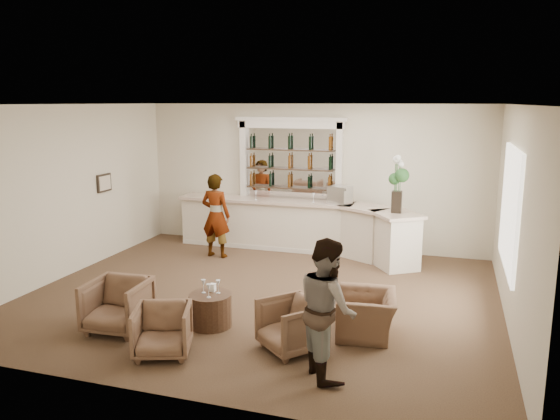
{
  "coord_description": "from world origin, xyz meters",
  "views": [
    {
      "loc": [
        3.07,
        -8.59,
        3.35
      ],
      "look_at": [
        0.05,
        0.9,
        1.36
      ],
      "focal_mm": 35.0,
      "sensor_mm": 36.0,
      "label": 1
    }
  ],
  "objects_px": {
    "sommelier": "(216,216)",
    "guest": "(327,308)",
    "espresso_machine": "(340,195)",
    "armchair_center": "(162,331)",
    "cocktail_table": "(210,310)",
    "armchair_right": "(292,325)",
    "armchair_far": "(366,314)",
    "armchair_left": "(118,305)",
    "flower_vase": "(398,181)",
    "bar_counter": "(299,226)"
  },
  "relations": [
    {
      "from": "armchair_left",
      "to": "armchair_center",
      "type": "bearing_deg",
      "value": -29.26
    },
    {
      "from": "sommelier",
      "to": "guest",
      "type": "relative_size",
      "value": 1.05
    },
    {
      "from": "guest",
      "to": "armchair_left",
      "type": "distance_m",
      "value": 3.3
    },
    {
      "from": "bar_counter",
      "to": "sommelier",
      "type": "height_order",
      "value": "sommelier"
    },
    {
      "from": "sommelier",
      "to": "armchair_left",
      "type": "bearing_deg",
      "value": 98.4
    },
    {
      "from": "armchair_left",
      "to": "armchair_right",
      "type": "height_order",
      "value": "armchair_left"
    },
    {
      "from": "bar_counter",
      "to": "armchair_right",
      "type": "xyz_separation_m",
      "value": [
        1.27,
        -4.9,
        -0.22
      ]
    },
    {
      "from": "espresso_machine",
      "to": "cocktail_table",
      "type": "bearing_deg",
      "value": -81.79
    },
    {
      "from": "espresso_machine",
      "to": "armchair_right",
      "type": "bearing_deg",
      "value": -64.65
    },
    {
      "from": "espresso_machine",
      "to": "armchair_center",
      "type": "bearing_deg",
      "value": -81.4
    },
    {
      "from": "cocktail_table",
      "to": "armchair_center",
      "type": "relative_size",
      "value": 0.86
    },
    {
      "from": "armchair_far",
      "to": "espresso_machine",
      "type": "bearing_deg",
      "value": -170.81
    },
    {
      "from": "espresso_machine",
      "to": "guest",
      "type": "bearing_deg",
      "value": -58.78
    },
    {
      "from": "armchair_far",
      "to": "armchair_right",
      "type": "bearing_deg",
      "value": -55.37
    },
    {
      "from": "armchair_far",
      "to": "espresso_machine",
      "type": "height_order",
      "value": "espresso_machine"
    },
    {
      "from": "sommelier",
      "to": "armchair_center",
      "type": "distance_m",
      "value": 4.78
    },
    {
      "from": "cocktail_table",
      "to": "sommelier",
      "type": "relative_size",
      "value": 0.35
    },
    {
      "from": "cocktail_table",
      "to": "espresso_machine",
      "type": "bearing_deg",
      "value": 77.0
    },
    {
      "from": "armchair_right",
      "to": "espresso_machine",
      "type": "xyz_separation_m",
      "value": [
        -0.36,
        4.94,
        0.98
      ]
    },
    {
      "from": "armchair_left",
      "to": "espresso_machine",
      "type": "bearing_deg",
      "value": 62.57
    },
    {
      "from": "armchair_far",
      "to": "armchair_left",
      "type": "bearing_deg",
      "value": -82.36
    },
    {
      "from": "sommelier",
      "to": "armchair_far",
      "type": "relative_size",
      "value": 1.91
    },
    {
      "from": "armchair_far",
      "to": "flower_vase",
      "type": "height_order",
      "value": "flower_vase"
    },
    {
      "from": "cocktail_table",
      "to": "armchair_left",
      "type": "relative_size",
      "value": 0.75
    },
    {
      "from": "armchair_left",
      "to": "armchair_right",
      "type": "xyz_separation_m",
      "value": [
        2.64,
        0.15,
        -0.04
      ]
    },
    {
      "from": "guest",
      "to": "armchair_center",
      "type": "relative_size",
      "value": 2.34
    },
    {
      "from": "armchair_center",
      "to": "sommelier",
      "type": "bearing_deg",
      "value": 85.26
    },
    {
      "from": "armchair_far",
      "to": "cocktail_table",
      "type": "bearing_deg",
      "value": -87.77
    },
    {
      "from": "guest",
      "to": "flower_vase",
      "type": "xyz_separation_m",
      "value": [
        0.32,
        4.85,
        0.92
      ]
    },
    {
      "from": "armchair_center",
      "to": "flower_vase",
      "type": "height_order",
      "value": "flower_vase"
    },
    {
      "from": "espresso_machine",
      "to": "sommelier",
      "type": "bearing_deg",
      "value": -136.81
    },
    {
      "from": "guest",
      "to": "armchair_left",
      "type": "relative_size",
      "value": 2.03
    },
    {
      "from": "sommelier",
      "to": "guest",
      "type": "xyz_separation_m",
      "value": [
        3.48,
        -4.44,
        -0.04
      ]
    },
    {
      "from": "guest",
      "to": "armchair_far",
      "type": "distance_m",
      "value": 1.48
    },
    {
      "from": "armchair_right",
      "to": "guest",
      "type": "bearing_deg",
      "value": 0.82
    },
    {
      "from": "bar_counter",
      "to": "cocktail_table",
      "type": "distance_m",
      "value": 4.5
    },
    {
      "from": "guest",
      "to": "armchair_left",
      "type": "height_order",
      "value": "guest"
    },
    {
      "from": "espresso_machine",
      "to": "flower_vase",
      "type": "relative_size",
      "value": 0.39
    },
    {
      "from": "bar_counter",
      "to": "espresso_machine",
      "type": "distance_m",
      "value": 1.19
    },
    {
      "from": "armchair_left",
      "to": "flower_vase",
      "type": "height_order",
      "value": "flower_vase"
    },
    {
      "from": "sommelier",
      "to": "armchair_right",
      "type": "xyz_separation_m",
      "value": [
        2.88,
        -3.92,
        -0.56
      ]
    },
    {
      "from": "espresso_machine",
      "to": "armchair_far",
      "type": "bearing_deg",
      "value": -51.89
    },
    {
      "from": "sommelier",
      "to": "guest",
      "type": "bearing_deg",
      "value": 133.17
    },
    {
      "from": "armchair_right",
      "to": "espresso_machine",
      "type": "relative_size",
      "value": 1.74
    },
    {
      "from": "sommelier",
      "to": "armchair_center",
      "type": "bearing_deg",
      "value": 110.55
    },
    {
      "from": "cocktail_table",
      "to": "armchair_left",
      "type": "height_order",
      "value": "armchair_left"
    },
    {
      "from": "armchair_left",
      "to": "armchair_center",
      "type": "xyz_separation_m",
      "value": [
        1.03,
        -0.5,
        -0.05
      ]
    },
    {
      "from": "armchair_right",
      "to": "armchair_center",
      "type": "bearing_deg",
      "value": -116.28
    },
    {
      "from": "armchair_far",
      "to": "armchair_center",
      "type": "bearing_deg",
      "value": -67.26
    },
    {
      "from": "sommelier",
      "to": "armchair_far",
      "type": "height_order",
      "value": "sommelier"
    }
  ]
}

